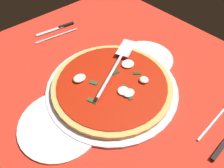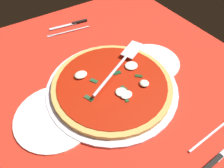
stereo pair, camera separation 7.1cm
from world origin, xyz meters
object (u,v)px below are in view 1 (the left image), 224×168
(dinner_plate_right, at_px, (60,123))
(place_setting_far, at_px, (221,130))
(pizza, at_px, (112,84))
(dinner_plate_left, at_px, (146,59))
(place_setting_near, at_px, (58,32))
(pizza_server, at_px, (117,63))

(dinner_plate_right, xyz_separation_m, place_setting_far, (-0.34, 0.33, -0.00))
(pizza, bearing_deg, place_setting_far, 111.03)
(dinner_plate_left, distance_m, pizza, 0.20)
(dinner_plate_left, xyz_separation_m, dinner_plate_right, (0.40, 0.03, 0.00))
(dinner_plate_left, relative_size, place_setting_near, 0.99)
(dinner_plate_right, distance_m, place_setting_far, 0.47)
(pizza_server, bearing_deg, place_setting_near, 67.59)
(dinner_plate_right, height_order, pizza, pizza)
(pizza, height_order, place_setting_far, pizza)
(dinner_plate_right, bearing_deg, pizza, -178.92)
(dinner_plate_left, bearing_deg, place_setting_far, 79.11)
(pizza_server, xyz_separation_m, place_setting_far, (-0.06, 0.38, -0.05))
(dinner_plate_left, distance_m, dinner_plate_right, 0.41)
(pizza, relative_size, pizza_server, 1.38)
(pizza_server, distance_m, place_setting_far, 0.38)
(pizza_server, relative_size, place_setting_far, 1.36)
(dinner_plate_left, height_order, place_setting_far, place_setting_far)
(dinner_plate_right, relative_size, pizza_server, 0.84)
(pizza_server, height_order, place_setting_far, pizza_server)
(dinner_plate_right, bearing_deg, dinner_plate_left, -176.27)
(pizza_server, height_order, place_setting_near, pizza_server)
(dinner_plate_right, height_order, place_setting_near, place_setting_near)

